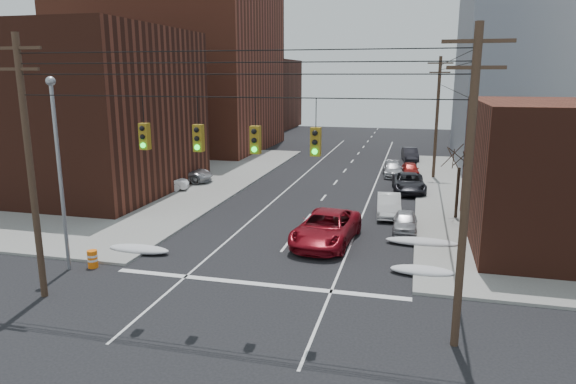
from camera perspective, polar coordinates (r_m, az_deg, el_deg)
The scene contains 27 objects.
ground at distance 18.56m, azimuth -9.97°, elevation -17.67°, with size 160.00×160.00×0.00m, color black.
sidewalk_nw at distance 54.33m, azimuth -24.68°, elevation 1.83°, with size 40.00×40.00×0.15m, color gray.
building_brick_tall at distance 69.91m, azimuth -12.67°, elevation 17.19°, with size 24.00×20.00×30.00m, color brown.
building_brick_near at distance 46.59m, azimuth -24.39°, elevation 8.21°, with size 20.00×16.00×13.00m, color #451E14.
building_brick_far at distance 94.45m, azimuth -6.34°, elevation 10.75°, with size 22.00×18.00×12.00m, color #451E14.
building_glass at distance 86.25m, azimuth 26.29°, elevation 12.67°, with size 20.00×18.00×22.00m, color gray.
utility_pole_left at distance 23.52m, azimuth -26.75°, elevation 2.72°, with size 2.20×0.28×11.00m.
utility_pole_right at distance 17.95m, azimuth 19.24°, elevation 0.62°, with size 2.20×0.28×11.00m.
utility_pole_far at distance 48.67m, azimuth 16.23°, elevation 8.14°, with size 2.20×0.28×11.00m.
traffic_signals at distance 18.84m, azimuth -6.88°, elevation 6.07°, with size 17.00×0.42×2.02m.
street_light at distance 26.47m, azimuth -24.16°, elevation 3.42°, with size 0.44×0.44×9.32m.
bare_tree at distance 35.33m, azimuth 18.33°, elevation 0.70°, with size 2.09×2.20×4.93m.
snow_nw at distance 28.95m, azimuth -16.23°, elevation -6.11°, with size 3.50×1.08×0.42m, color silver.
snow_ne at distance 25.70m, azimuth 14.65°, elevation -8.45°, with size 3.00×1.08×0.42m, color silver.
snow_east_far at distance 29.94m, azimuth 14.62°, elevation -5.37°, with size 4.00×1.08×0.42m, color silver.
red_pickup at distance 29.23m, azimuth 4.26°, elevation -4.01°, with size 2.99×6.49×1.80m, color maroon.
parked_car_a at distance 32.27m, azimuth 12.87°, elevation -3.20°, with size 1.46×3.62×1.23m, color #A1A1A5.
parked_car_b at distance 35.54m, azimuth 11.14°, elevation -1.44°, with size 1.55×4.45×1.47m, color silver.
parked_car_c at distance 43.07m, azimuth 13.28°, elevation 0.99°, with size 2.53×5.49×1.52m, color black.
parked_car_d at distance 49.62m, azimuth 11.58°, elevation 2.48°, with size 1.82×4.47×1.30m, color #A2A3A7.
parked_car_e at distance 50.05m, azimuth 13.44°, elevation 2.47°, with size 1.52×3.78×1.29m, color maroon.
parked_car_f at distance 58.95m, azimuth 13.40°, elevation 4.09°, with size 1.54×4.41×1.45m, color black.
lot_car_a at distance 43.25m, azimuth -13.62°, elevation 1.07°, with size 1.36×3.91×1.29m, color white.
lot_car_b at distance 46.18m, azimuth -11.70°, elevation 2.03°, with size 2.49×5.40×1.50m, color #AFB0B4.
lot_car_c at distance 47.40m, azimuth -17.57°, elevation 1.94°, with size 2.04×5.02×1.46m, color black.
lot_car_d at distance 52.18m, azimuth -15.28°, elevation 3.12°, with size 1.87×4.65×1.58m, color #9E9EA2.
construction_barrel at distance 27.47m, azimuth -20.89°, elevation -6.95°, with size 0.52×0.52×0.89m.
Camera 1 is at (6.80, -14.50, 9.37)m, focal length 32.00 mm.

